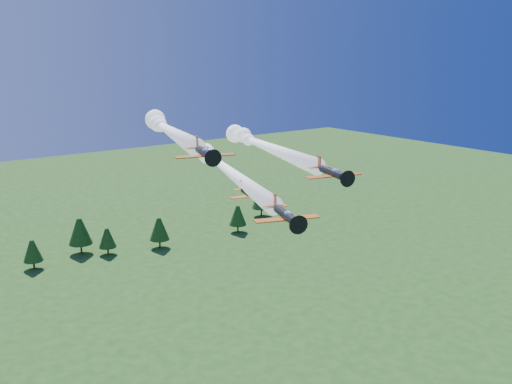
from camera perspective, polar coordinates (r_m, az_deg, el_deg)
plane_lead at (r=98.34m, az=-3.01°, el=2.34°), size 22.27×52.10×3.70m
plane_left at (r=95.45m, az=-8.81°, el=6.18°), size 16.20×40.61×3.70m
plane_right at (r=102.92m, az=0.70°, el=4.72°), size 16.84×45.56×3.70m
plane_slot at (r=83.57m, az=-0.62°, el=-0.18°), size 6.41×7.05×2.24m
treeline at (r=187.66m, az=-17.36°, el=-4.63°), size 177.63×20.28×11.93m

